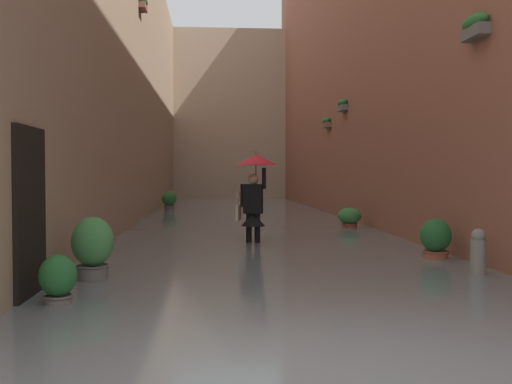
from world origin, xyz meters
name	(u,v)px	position (x,y,z in m)	size (l,w,h in m)	color
ground_plane	(244,225)	(0.00, -14.85, 0.00)	(74.26, 74.26, 0.00)	#605B56
flood_water	(244,221)	(0.00, -14.85, 0.11)	(7.14, 35.70, 0.21)	slate
building_facade_left	(370,14)	(-4.07, -14.85, 6.77)	(2.04, 33.70, 13.54)	#935642
building_facade_right	(114,68)	(4.07, -14.85, 4.93)	(2.04, 33.70, 9.87)	gray
building_facade_far	(229,117)	(0.00, -30.60, 4.90)	(9.94, 1.80, 9.81)	tan
person_wading	(254,186)	(0.14, -8.09, 1.38)	(0.86, 0.86, 2.11)	#4C4233
potted_plant_far_left	(349,219)	(-2.62, -11.36, 0.44)	(0.63, 0.63, 0.74)	brown
potted_plant_near_right	(93,251)	(2.63, -3.86, 0.60)	(0.57, 0.57, 1.07)	#66605B
potted_plant_far_right	(169,201)	(2.67, -19.14, 0.56)	(0.57, 0.57, 0.96)	#66605B
potted_plant_mid_right	(58,284)	(2.72, -2.39, 0.43)	(0.41, 0.41, 0.76)	#66605B
potted_plant_mid_left	(436,243)	(-2.76, -5.53, 0.48)	(0.52, 0.52, 0.88)	#9E563D
mooring_bollard	(478,259)	(-2.77, -3.93, 0.43)	(0.23, 0.23, 0.86)	gray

